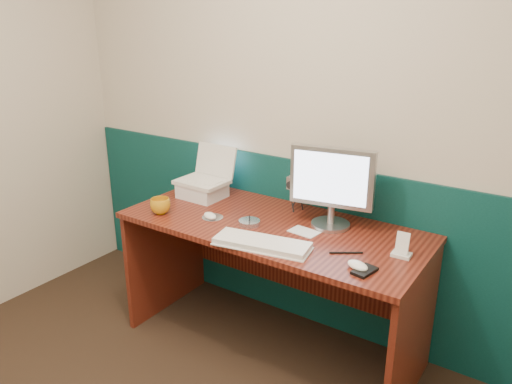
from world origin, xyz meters
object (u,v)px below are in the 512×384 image
Objects in this scene: laptop at (201,164)px; monitor at (332,187)px; desk at (271,287)px; keyboard at (262,244)px; mug at (160,206)px; camcorder at (297,191)px.

monitor is (0.83, 0.03, 0.01)m from laptop.
keyboard is at bearing -67.61° from desk.
keyboard is (-0.16, -0.40, -0.20)m from monitor.
keyboard is 4.14× the size of mug.
mug is at bearing -167.50° from monitor.
keyboard is 0.69m from mug.
camcorder reaches higher than mug.
desk is 3.78× the size of monitor.
monitor reaches higher than camcorder.
mug is (-0.69, 0.04, 0.03)m from keyboard.
keyboard is at bearing -78.21° from camcorder.
mug reaches higher than desk.
desk is at bearing -91.17° from camcorder.
camcorder is at bearing 90.74° from keyboard.
mug is 0.75m from camcorder.
monitor is 0.94m from mug.
desk is at bearing -162.17° from monitor.
mug is at bearing -93.56° from laptop.
keyboard is at bearing -3.30° from mug.
laptop is at bearing 140.75° from keyboard.
laptop reaches higher than keyboard.
desk is 7.27× the size of camcorder.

